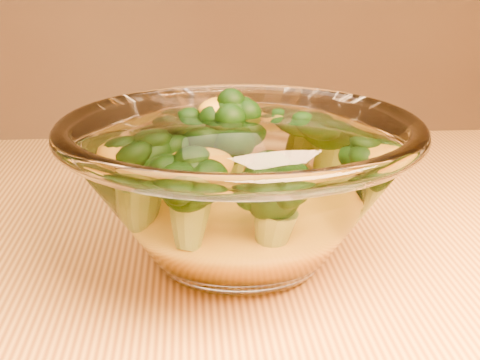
# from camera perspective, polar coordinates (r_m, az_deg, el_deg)

# --- Properties ---
(glass_bowl) EXTENTS (0.25, 0.25, 0.11)m
(glass_bowl) POSITION_cam_1_polar(r_m,az_deg,el_deg) (0.46, 0.00, -0.63)
(glass_bowl) COLOR white
(glass_bowl) RESTS_ON table
(cheese_sauce) EXTENTS (0.13, 0.13, 0.04)m
(cheese_sauce) POSITION_cam_1_polar(r_m,az_deg,el_deg) (0.47, 0.00, -3.30)
(cheese_sauce) COLOR yellow
(cheese_sauce) RESTS_ON glass_bowl
(broccoli_heap) EXTENTS (0.17, 0.16, 0.08)m
(broccoli_heap) POSITION_cam_1_polar(r_m,az_deg,el_deg) (0.47, -0.34, 1.53)
(broccoli_heap) COLOR black
(broccoli_heap) RESTS_ON cheese_sauce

